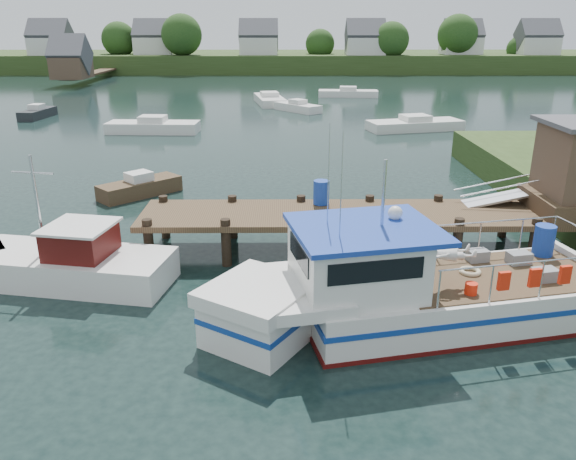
{
  "coord_description": "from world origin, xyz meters",
  "views": [
    {
      "loc": [
        -1.15,
        -18.2,
        7.42
      ],
      "look_at": [
        -1.0,
        -1.5,
        1.3
      ],
      "focal_mm": 35.0,
      "sensor_mm": 36.0,
      "label": 1
    }
  ],
  "objects_px": {
    "moored_rowboat": "(140,187)",
    "work_boat": "(59,262)",
    "moored_c": "(415,124)",
    "moored_d": "(270,99)",
    "lobster_boat": "(405,291)",
    "moored_far": "(348,93)",
    "moored_e": "(38,113)",
    "dock": "(510,188)",
    "moored_b": "(298,107)",
    "moored_a": "(153,126)"
  },
  "relations": [
    {
      "from": "moored_rowboat",
      "to": "work_boat",
      "type": "bearing_deg",
      "value": -105.75
    },
    {
      "from": "lobster_boat",
      "to": "moored_e",
      "type": "bearing_deg",
      "value": 112.48
    },
    {
      "from": "lobster_boat",
      "to": "work_boat",
      "type": "bearing_deg",
      "value": 152.82
    },
    {
      "from": "lobster_boat",
      "to": "work_boat",
      "type": "xyz_separation_m",
      "value": [
        -9.97,
        2.75,
        -0.34
      ]
    },
    {
      "from": "dock",
      "to": "moored_b",
      "type": "relative_size",
      "value": 3.48
    },
    {
      "from": "moored_rowboat",
      "to": "moored_a",
      "type": "bearing_deg",
      "value": 85.85
    },
    {
      "from": "moored_d",
      "to": "moored_e",
      "type": "distance_m",
      "value": 21.33
    },
    {
      "from": "work_boat",
      "to": "moored_d",
      "type": "xyz_separation_m",
      "value": [
        5.51,
        41.17,
        -0.19
      ]
    },
    {
      "from": "moored_a",
      "to": "lobster_boat",
      "type": "bearing_deg",
      "value": -43.13
    },
    {
      "from": "moored_c",
      "to": "moored_d",
      "type": "distance_m",
      "value": 18.64
    },
    {
      "from": "moored_far",
      "to": "moored_d",
      "type": "distance_m",
      "value": 10.3
    },
    {
      "from": "moored_c",
      "to": "moored_d",
      "type": "xyz_separation_m",
      "value": [
        -11.21,
        14.89,
        0.02
      ]
    },
    {
      "from": "moored_far",
      "to": "moored_c",
      "type": "xyz_separation_m",
      "value": [
        2.74,
        -20.74,
        0.01
      ]
    },
    {
      "from": "moored_far",
      "to": "moored_rowboat",
      "type": "bearing_deg",
      "value": -120.1
    },
    {
      "from": "moored_rowboat",
      "to": "moored_a",
      "type": "xyz_separation_m",
      "value": [
        -2.89,
        16.16,
        0.04
      ]
    },
    {
      "from": "moored_far",
      "to": "moored_b",
      "type": "relative_size",
      "value": 1.38
    },
    {
      "from": "moored_rowboat",
      "to": "moored_d",
      "type": "distance_m",
      "value": 32.37
    },
    {
      "from": "moored_e",
      "to": "moored_b",
      "type": "bearing_deg",
      "value": 5.24
    },
    {
      "from": "work_boat",
      "to": "moored_e",
      "type": "relative_size",
      "value": 1.75
    },
    {
      "from": "moored_b",
      "to": "moored_d",
      "type": "height_order",
      "value": "moored_d"
    },
    {
      "from": "moored_e",
      "to": "moored_rowboat",
      "type": "bearing_deg",
      "value": -62.65
    },
    {
      "from": "work_boat",
      "to": "moored_c",
      "type": "bearing_deg",
      "value": 68.17
    },
    {
      "from": "moored_a",
      "to": "moored_b",
      "type": "xyz_separation_m",
      "value": [
        10.84,
        10.6,
        -0.05
      ]
    },
    {
      "from": "work_boat",
      "to": "moored_d",
      "type": "distance_m",
      "value": 41.53
    },
    {
      "from": "dock",
      "to": "moored_c",
      "type": "relative_size",
      "value": 2.24
    },
    {
      "from": "moored_d",
      "to": "moored_e",
      "type": "relative_size",
      "value": 1.67
    },
    {
      "from": "work_boat",
      "to": "moored_rowboat",
      "type": "relative_size",
      "value": 2.08
    },
    {
      "from": "moored_c",
      "to": "moored_e",
      "type": "xyz_separation_m",
      "value": [
        -30.64,
        6.08,
        0.02
      ]
    },
    {
      "from": "lobster_boat",
      "to": "moored_b",
      "type": "xyz_separation_m",
      "value": [
        -1.78,
        38.74,
        -0.56
      ]
    },
    {
      "from": "moored_b",
      "to": "moored_c",
      "type": "distance_m",
      "value": 12.93
    },
    {
      "from": "moored_d",
      "to": "lobster_boat",
      "type": "bearing_deg",
      "value": -63.86
    },
    {
      "from": "moored_far",
      "to": "moored_e",
      "type": "relative_size",
      "value": 1.53
    },
    {
      "from": "moored_a",
      "to": "moored_c",
      "type": "distance_m",
      "value": 19.39
    },
    {
      "from": "moored_rowboat",
      "to": "moored_a",
      "type": "height_order",
      "value": "moored_a"
    },
    {
      "from": "lobster_boat",
      "to": "moored_far",
      "type": "relative_size",
      "value": 1.68
    },
    {
      "from": "dock",
      "to": "moored_e",
      "type": "bearing_deg",
      "value": 133.56
    },
    {
      "from": "moored_rowboat",
      "to": "moored_a",
      "type": "relative_size",
      "value": 0.54
    },
    {
      "from": "work_boat",
      "to": "moored_a",
      "type": "bearing_deg",
      "value": 106.6
    },
    {
      "from": "moored_b",
      "to": "moored_c",
      "type": "xyz_separation_m",
      "value": [
        8.53,
        -9.72,
        0.02
      ]
    },
    {
      "from": "dock",
      "to": "moored_c",
      "type": "height_order",
      "value": "dock"
    },
    {
      "from": "moored_far",
      "to": "lobster_boat",
      "type": "bearing_deg",
      "value": -104.73
    },
    {
      "from": "dock",
      "to": "moored_rowboat",
      "type": "distance_m",
      "value": 15.89
    },
    {
      "from": "moored_c",
      "to": "moored_e",
      "type": "height_order",
      "value": "moored_e"
    },
    {
      "from": "moored_a",
      "to": "moored_d",
      "type": "xyz_separation_m",
      "value": [
        8.15,
        15.77,
        -0.01
      ]
    },
    {
      "from": "moored_a",
      "to": "work_boat",
      "type": "bearing_deg",
      "value": -61.32
    },
    {
      "from": "lobster_boat",
      "to": "moored_rowboat",
      "type": "bearing_deg",
      "value": 117.32
    },
    {
      "from": "lobster_boat",
      "to": "moored_a",
      "type": "bearing_deg",
      "value": 102.39
    },
    {
      "from": "moored_c",
      "to": "moored_a",
      "type": "bearing_deg",
      "value": 178.93
    },
    {
      "from": "moored_rowboat",
      "to": "moored_d",
      "type": "height_order",
      "value": "moored_d"
    },
    {
      "from": "lobster_boat",
      "to": "moored_c",
      "type": "height_order",
      "value": "lobster_boat"
    }
  ]
}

